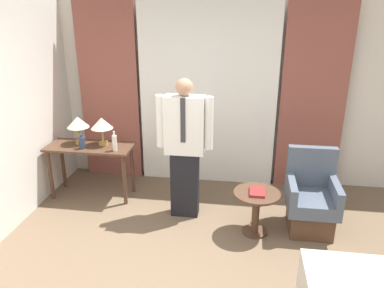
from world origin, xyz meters
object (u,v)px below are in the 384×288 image
object	(u,v)px
desk	(90,154)
person	(185,145)
bottle_by_lamp	(82,143)
book	(257,192)
table_lamp_left	(78,123)
table_lamp_right	(102,124)
side_table	(256,206)
armchair	(311,202)
bottle_near_edge	(115,143)

from	to	relation	value
desk	person	world-z (taller)	person
bottle_by_lamp	book	bearing A→B (deg)	-12.92
table_lamp_left	bottle_by_lamp	bearing A→B (deg)	-57.64
person	table_lamp_right	bearing A→B (deg)	161.75
desk	table_lamp_right	xyz separation A→B (m)	(0.17, 0.08, 0.41)
desk	bottle_by_lamp	world-z (taller)	bottle_by_lamp
side_table	armchair	bearing A→B (deg)	17.52
armchair	table_lamp_left	bearing A→B (deg)	170.84
table_lamp_right	side_table	distance (m)	2.26
table_lamp_left	book	world-z (taller)	table_lamp_left
table_lamp_left	bottle_by_lamp	world-z (taller)	table_lamp_left
table_lamp_left	bottle_by_lamp	xyz separation A→B (m)	(0.12, -0.18, -0.21)
table_lamp_left	table_lamp_right	bearing A→B (deg)	0.00
table_lamp_left	armchair	xyz separation A→B (m)	(3.02, -0.49, -0.67)
table_lamp_right	bottle_near_edge	xyz separation A→B (m)	(0.23, -0.20, -0.18)
desk	table_lamp_left	distance (m)	0.45
desk	book	world-z (taller)	desk
desk	table_lamp_right	bearing A→B (deg)	24.74
bottle_near_edge	bottle_by_lamp	size ratio (longest dim) A/B	1.34
armchair	side_table	distance (m)	0.67
desk	table_lamp_left	bearing A→B (deg)	155.26
book	side_table	bearing A→B (deg)	86.87
armchair	book	xyz separation A→B (m)	(-0.64, -0.22, 0.19)
table_lamp_right	desk	bearing A→B (deg)	-155.26
bottle_near_edge	armchair	bearing A→B (deg)	-6.75
side_table	desk	bearing A→B (deg)	164.61
book	armchair	bearing A→B (deg)	18.80
table_lamp_left	desk	bearing A→B (deg)	-24.74
side_table	table_lamp_right	bearing A→B (deg)	161.48
table_lamp_right	armchair	size ratio (longest dim) A/B	0.39
table_lamp_left	person	bearing A→B (deg)	-14.41
bottle_by_lamp	armchair	xyz separation A→B (m)	(2.90, -0.30, -0.47)
person	armchair	bearing A→B (deg)	-3.74
bottle_near_edge	person	bearing A→B (deg)	-11.49
table_lamp_left	book	xyz separation A→B (m)	(2.38, -0.70, -0.48)
bottle_by_lamp	side_table	size ratio (longest dim) A/B	0.37
desk	side_table	size ratio (longest dim) A/B	2.17
bottle_near_edge	book	xyz separation A→B (m)	(1.82, -0.51, -0.30)
desk	person	bearing A→B (deg)	-13.05
side_table	book	world-z (taller)	book
bottle_near_edge	armchair	world-z (taller)	bottle_near_edge
desk	side_table	xyz separation A→B (m)	(2.22, -0.61, -0.25)
person	armchair	size ratio (longest dim) A/B	1.83
desk	side_table	bearing A→B (deg)	-15.39
table_lamp_left	side_table	world-z (taller)	table_lamp_left
desk	armchair	world-z (taller)	armchair
desk	armchair	bearing A→B (deg)	-8.18
desk	bottle_near_edge	xyz separation A→B (m)	(0.40, -0.12, 0.23)
bottle_near_edge	book	size ratio (longest dim) A/B	1.14
desk	armchair	distance (m)	2.89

